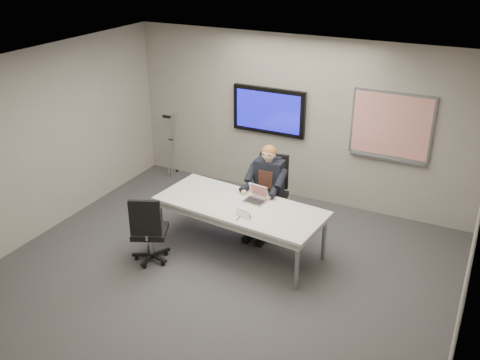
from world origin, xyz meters
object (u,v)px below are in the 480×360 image
at_px(seated_person, 264,200).
at_px(office_chair_near, 150,241).
at_px(conference_table, 240,210).
at_px(laptop, 256,197).
at_px(office_chair_far, 270,205).

bearing_deg(seated_person, office_chair_near, -129.18).
bearing_deg(seated_person, conference_table, -101.30).
bearing_deg(office_chair_near, seated_person, -151.42).
relative_size(conference_table, laptop, 7.46).
relative_size(conference_table, office_chair_far, 2.18).
relative_size(conference_table, seated_person, 1.80).
distance_m(office_chair_far, seated_person, 0.33).
height_order(seated_person, laptop, seated_person).
height_order(office_chair_far, office_chair_near, office_chair_far).
relative_size(office_chair_far, seated_person, 0.82).
xyz_separation_m(office_chair_far, office_chair_near, (-1.07, -1.72, -0.03)).
bearing_deg(conference_table, office_chair_near, -133.89).
distance_m(conference_table, office_chair_near, 1.34).
bearing_deg(conference_table, seated_person, 86.85).
distance_m(seated_person, laptop, 0.45).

